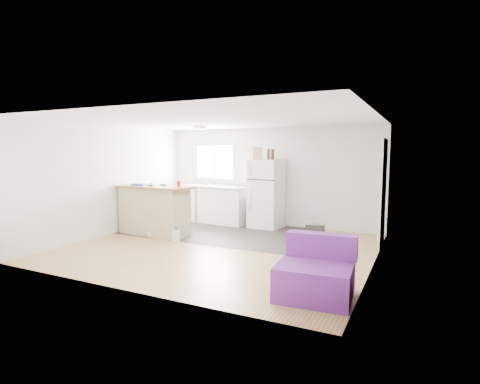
% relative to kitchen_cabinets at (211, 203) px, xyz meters
% --- Properties ---
extents(room, '(5.51, 5.01, 2.41)m').
position_rel_kitchen_cabinets_xyz_m(room, '(1.50, -2.17, 0.72)').
color(room, '#A27C44').
rests_on(room, ground).
extents(vinyl_zone, '(4.05, 2.50, 0.00)m').
position_rel_kitchen_cabinets_xyz_m(vinyl_zone, '(0.77, -0.92, -0.48)').
color(vinyl_zone, '#2D2721').
rests_on(vinyl_zone, floor).
extents(window, '(1.18, 0.06, 0.98)m').
position_rel_kitchen_cabinets_xyz_m(window, '(-0.05, 0.32, 1.07)').
color(window, white).
rests_on(window, back_wall).
extents(interior_door, '(0.11, 0.92, 2.10)m').
position_rel_kitchen_cabinets_xyz_m(interior_door, '(4.22, -0.62, 0.53)').
color(interior_door, white).
rests_on(interior_door, right_wall).
extents(ceiling_fixture, '(0.30, 0.30, 0.07)m').
position_rel_kitchen_cabinets_xyz_m(ceiling_fixture, '(0.30, -0.97, 1.88)').
color(ceiling_fixture, white).
rests_on(ceiling_fixture, ceiling).
extents(kitchen_cabinets, '(2.17, 0.84, 1.23)m').
position_rel_kitchen_cabinets_xyz_m(kitchen_cabinets, '(0.00, 0.00, 0.00)').
color(kitchen_cabinets, white).
rests_on(kitchen_cabinets, floor).
extents(peninsula, '(1.82, 0.84, 1.08)m').
position_rel_kitchen_cabinets_xyz_m(peninsula, '(-0.35, -1.85, 0.07)').
color(peninsula, '#C7AE90').
rests_on(peninsula, floor).
extents(refrigerator, '(0.77, 0.74, 1.63)m').
position_rel_kitchen_cabinets_xyz_m(refrigerator, '(1.56, -0.03, 0.33)').
color(refrigerator, white).
rests_on(refrigerator, floor).
extents(cooler, '(0.49, 0.41, 0.32)m').
position_rel_kitchen_cabinets_xyz_m(cooler, '(2.86, -0.45, -0.32)').
color(cooler, '#292A2C').
rests_on(cooler, floor).
extents(purple_seat, '(0.98, 0.93, 0.75)m').
position_rel_kitchen_cabinets_xyz_m(purple_seat, '(3.74, -3.74, -0.21)').
color(purple_seat, '#6F2F9B').
rests_on(purple_seat, floor).
extents(cleaner_jug, '(0.14, 0.10, 0.30)m').
position_rel_kitchen_cabinets_xyz_m(cleaner_jug, '(0.48, -2.20, -0.35)').
color(cleaner_jug, silver).
rests_on(cleaner_jug, floor).
extents(mop, '(0.20, 0.34, 1.20)m').
position_rel_kitchen_cabinets_xyz_m(mop, '(-0.23, -2.09, -0.25)').
color(mop, green).
rests_on(mop, floor).
extents(red_cup, '(0.08, 0.08, 0.12)m').
position_rel_kitchen_cabinets_xyz_m(red_cup, '(0.28, -1.80, 0.66)').
color(red_cup, '#BB0B12').
rests_on(red_cup, peninsula).
extents(blue_tray, '(0.33, 0.26, 0.04)m').
position_rel_kitchen_cabinets_xyz_m(blue_tray, '(-0.67, -1.93, 0.62)').
color(blue_tray, blue).
rests_on(blue_tray, peninsula).
extents(tool_a, '(0.14, 0.06, 0.03)m').
position_rel_kitchen_cabinets_xyz_m(tool_a, '(-0.17, -1.73, 0.62)').
color(tool_a, black).
rests_on(tool_a, peninsula).
extents(tool_b, '(0.11, 0.06, 0.03)m').
position_rel_kitchen_cabinets_xyz_m(tool_b, '(-0.35, -1.97, 0.61)').
color(tool_b, black).
rests_on(tool_b, peninsula).
extents(cardboard_box, '(0.22, 0.14, 0.30)m').
position_rel_kitchen_cabinets_xyz_m(cardboard_box, '(1.34, -0.08, 1.30)').
color(cardboard_box, tan).
rests_on(cardboard_box, refrigerator).
extents(bottle_left, '(0.08, 0.08, 0.25)m').
position_rel_kitchen_cabinets_xyz_m(bottle_left, '(1.65, -0.14, 1.27)').
color(bottle_left, '#391D0A').
rests_on(bottle_left, refrigerator).
extents(bottle_right, '(0.08, 0.08, 0.25)m').
position_rel_kitchen_cabinets_xyz_m(bottle_right, '(1.73, -0.08, 1.27)').
color(bottle_right, '#391D0A').
rests_on(bottle_right, refrigerator).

